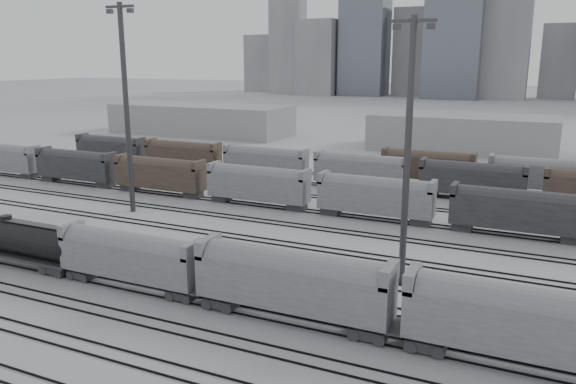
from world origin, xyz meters
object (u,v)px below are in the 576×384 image
at_px(tank_car_b, 8,237).
at_px(hopper_car_c, 527,321).
at_px(light_mast_c, 408,148).
at_px(hopper_car_b, 292,280).
at_px(hopper_car_a, 130,255).

bearing_deg(tank_car_b, hopper_car_c, 0.00).
relative_size(tank_car_b, light_mast_c, 0.81).
xyz_separation_m(tank_car_b, hopper_car_c, (48.44, 0.00, 0.78)).
height_order(hopper_car_b, hopper_car_c, hopper_car_c).
bearing_deg(tank_car_b, hopper_car_b, 0.00).
bearing_deg(hopper_car_c, light_mast_c, 133.82).
height_order(tank_car_b, hopper_car_c, hopper_car_c).
bearing_deg(hopper_car_c, hopper_car_b, 180.00).
height_order(hopper_car_c, light_mast_c, light_mast_c).
xyz_separation_m(tank_car_b, hopper_car_b, (31.52, 0.00, 0.78)).
bearing_deg(tank_car_b, light_mast_c, 16.97).
bearing_deg(light_mast_c, tank_car_b, -163.03).
bearing_deg(tank_car_b, hopper_car_a, 0.00).
bearing_deg(hopper_car_b, tank_car_b, -180.00).
bearing_deg(hopper_car_b, hopper_car_c, 0.00).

